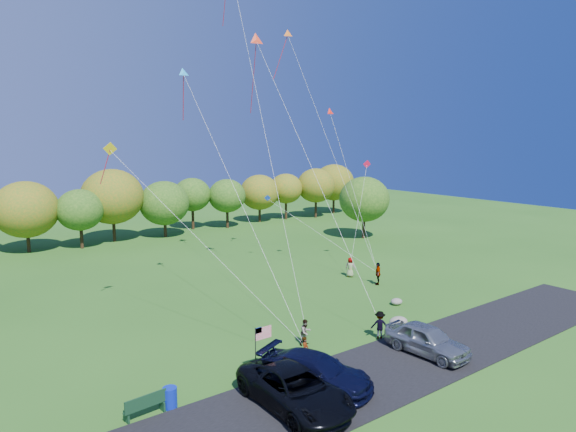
{
  "coord_description": "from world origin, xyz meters",
  "views": [
    {
      "loc": [
        -19.83,
        -21.26,
        12.21
      ],
      "look_at": [
        0.59,
        6.0,
        6.9
      ],
      "focal_mm": 32.0,
      "sensor_mm": 36.0,
      "label": 1
    }
  ],
  "objects_px": {
    "minivan_navy": "(316,372)",
    "park_bench": "(145,405)",
    "minivan_silver": "(427,339)",
    "flyer_a": "(305,350)",
    "minivan_dark": "(295,389)",
    "flyer_d": "(378,274)",
    "flyer_b": "(306,332)",
    "flyer_e": "(350,267)",
    "trash_barrel": "(170,398)",
    "flyer_c": "(380,325)"
  },
  "relations": [
    {
      "from": "minivan_dark",
      "to": "flyer_a",
      "type": "xyz_separation_m",
      "value": [
        3.26,
        3.31,
        -0.17
      ]
    },
    {
      "from": "minivan_silver",
      "to": "flyer_e",
      "type": "xyz_separation_m",
      "value": [
        7.85,
        14.41,
        -0.04
      ]
    },
    {
      "from": "flyer_e",
      "to": "flyer_d",
      "type": "bearing_deg",
      "value": 151.83
    },
    {
      "from": "flyer_e",
      "to": "trash_barrel",
      "type": "bearing_deg",
      "value": 85.58
    },
    {
      "from": "flyer_e",
      "to": "trash_barrel",
      "type": "distance_m",
      "value": 24.48
    },
    {
      "from": "flyer_b",
      "to": "flyer_d",
      "type": "distance_m",
      "value": 13.99
    },
    {
      "from": "flyer_a",
      "to": "park_bench",
      "type": "xyz_separation_m",
      "value": [
        -8.97,
        -0.01,
        -0.18
      ]
    },
    {
      "from": "flyer_a",
      "to": "flyer_b",
      "type": "relative_size",
      "value": 0.98
    },
    {
      "from": "minivan_navy",
      "to": "flyer_e",
      "type": "distance_m",
      "value": 20.59
    },
    {
      "from": "flyer_a",
      "to": "flyer_b",
      "type": "xyz_separation_m",
      "value": [
        1.63,
        1.98,
        0.01
      ]
    },
    {
      "from": "minivan_dark",
      "to": "minivan_navy",
      "type": "relative_size",
      "value": 1.1
    },
    {
      "from": "flyer_b",
      "to": "park_bench",
      "type": "bearing_deg",
      "value": -172.2
    },
    {
      "from": "flyer_d",
      "to": "minivan_navy",
      "type": "bearing_deg",
      "value": -9.42
    },
    {
      "from": "minivan_silver",
      "to": "flyer_a",
      "type": "xyz_separation_m",
      "value": [
        -6.19,
        3.22,
        -0.15
      ]
    },
    {
      "from": "flyer_c",
      "to": "flyer_d",
      "type": "distance_m",
      "value": 11.65
    },
    {
      "from": "flyer_a",
      "to": "flyer_b",
      "type": "height_order",
      "value": "flyer_b"
    },
    {
      "from": "flyer_d",
      "to": "trash_barrel",
      "type": "relative_size",
      "value": 1.94
    },
    {
      "from": "minivan_navy",
      "to": "flyer_e",
      "type": "bearing_deg",
      "value": 17.87
    },
    {
      "from": "minivan_silver",
      "to": "park_bench",
      "type": "relative_size",
      "value": 2.55
    },
    {
      "from": "flyer_c",
      "to": "park_bench",
      "type": "height_order",
      "value": "flyer_c"
    },
    {
      "from": "flyer_c",
      "to": "park_bench",
      "type": "bearing_deg",
      "value": 42.91
    },
    {
      "from": "park_bench",
      "to": "trash_barrel",
      "type": "height_order",
      "value": "park_bench"
    },
    {
      "from": "flyer_d",
      "to": "trash_barrel",
      "type": "distance_m",
      "value": 23.39
    },
    {
      "from": "minivan_navy",
      "to": "park_bench",
      "type": "height_order",
      "value": "minivan_navy"
    },
    {
      "from": "park_bench",
      "to": "trash_barrel",
      "type": "distance_m",
      "value": 1.21
    },
    {
      "from": "minivan_navy",
      "to": "minivan_silver",
      "type": "xyz_separation_m",
      "value": [
        7.51,
        -0.7,
        0.02
      ]
    },
    {
      "from": "minivan_navy",
      "to": "flyer_e",
      "type": "relative_size",
      "value": 3.3
    },
    {
      "from": "flyer_a",
      "to": "flyer_c",
      "type": "bearing_deg",
      "value": -36.75
    },
    {
      "from": "flyer_c",
      "to": "park_bench",
      "type": "distance_m",
      "value": 14.8
    },
    {
      "from": "flyer_d",
      "to": "flyer_e",
      "type": "relative_size",
      "value": 1.08
    },
    {
      "from": "minivan_silver",
      "to": "flyer_a",
      "type": "relative_size",
      "value": 3.28
    },
    {
      "from": "minivan_navy",
      "to": "flyer_c",
      "type": "bearing_deg",
      "value": -4.5
    },
    {
      "from": "minivan_dark",
      "to": "flyer_c",
      "type": "xyz_separation_m",
      "value": [
        9.08,
        3.31,
        -0.07
      ]
    },
    {
      "from": "flyer_b",
      "to": "flyer_d",
      "type": "xyz_separation_m",
      "value": [
        12.59,
        6.09,
        0.17
      ]
    },
    {
      "from": "minivan_dark",
      "to": "flyer_d",
      "type": "height_order",
      "value": "flyer_d"
    },
    {
      "from": "minivan_navy",
      "to": "flyer_a",
      "type": "xyz_separation_m",
      "value": [
        1.32,
        2.51,
        -0.13
      ]
    },
    {
      "from": "flyer_e",
      "to": "flyer_a",
      "type": "bearing_deg",
      "value": 97.19
    },
    {
      "from": "flyer_b",
      "to": "flyer_a",
      "type": "bearing_deg",
      "value": -132.24
    },
    {
      "from": "minivan_dark",
      "to": "flyer_a",
      "type": "distance_m",
      "value": 4.64
    },
    {
      "from": "park_bench",
      "to": "trash_barrel",
      "type": "xyz_separation_m",
      "value": [
        1.2,
        0.11,
        -0.09
      ]
    },
    {
      "from": "minivan_silver",
      "to": "trash_barrel",
      "type": "distance_m",
      "value": 14.36
    },
    {
      "from": "flyer_b",
      "to": "flyer_e",
      "type": "bearing_deg",
      "value": 33.71
    },
    {
      "from": "minivan_dark",
      "to": "flyer_a",
      "type": "bearing_deg",
      "value": 46.32
    },
    {
      "from": "flyer_d",
      "to": "park_bench",
      "type": "height_order",
      "value": "flyer_d"
    },
    {
      "from": "trash_barrel",
      "to": "flyer_b",
      "type": "bearing_deg",
      "value": 11.33
    },
    {
      "from": "minivan_dark",
      "to": "park_bench",
      "type": "xyz_separation_m",
      "value": [
        -5.71,
        3.29,
        -0.36
      ]
    },
    {
      "from": "minivan_dark",
      "to": "flyer_b",
      "type": "bearing_deg",
      "value": 48.17
    },
    {
      "from": "flyer_c",
      "to": "flyer_b",
      "type": "bearing_deg",
      "value": 17.55
    },
    {
      "from": "minivan_dark",
      "to": "flyer_d",
      "type": "bearing_deg",
      "value": 33.97
    },
    {
      "from": "minivan_navy",
      "to": "flyer_c",
      "type": "height_order",
      "value": "flyer_c"
    }
  ]
}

